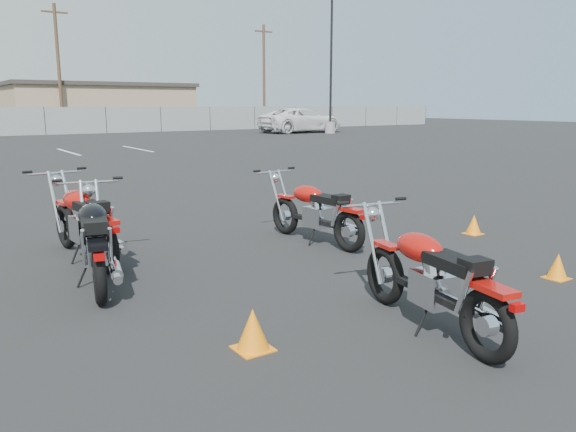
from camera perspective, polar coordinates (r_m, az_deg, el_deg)
ground at (r=6.41m, az=1.51°, el=-6.78°), size 120.00×120.00×0.00m
motorcycle_front_red at (r=7.67m, az=-19.96°, el=-0.60°), size 0.87×2.24×1.09m
motorcycle_second_black at (r=6.62m, az=-18.94°, el=-2.42°), size 0.95×2.19×1.07m
motorcycle_third_red at (r=8.14m, az=2.86°, el=0.43°), size 0.79×2.05×1.00m
motorcycle_rear_red at (r=5.16m, az=14.41°, el=-6.22°), size 0.85×2.10×1.03m
training_cone_near at (r=9.19m, az=18.35°, el=-0.83°), size 0.25×0.25×0.30m
training_cone_far at (r=7.23m, az=25.71°, el=-4.62°), size 0.25×0.25×0.30m
training_cone_extra at (r=4.70m, az=-3.60°, el=-11.42°), size 0.30×0.30×0.35m
light_pole_east at (r=39.36m, az=4.36°, el=13.08°), size 0.80×0.70×11.91m
tan_building_east at (r=50.80m, az=-18.74°, el=10.57°), size 14.40×9.40×3.70m
utility_pole_c at (r=45.07m, az=-22.27°, el=13.91°), size 1.80×0.24×9.00m
utility_pole_d at (r=52.80m, az=-2.45°, el=14.22°), size 1.80×0.24×9.00m
white_van at (r=40.44m, az=1.35°, el=10.40°), size 3.15×7.26×2.72m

